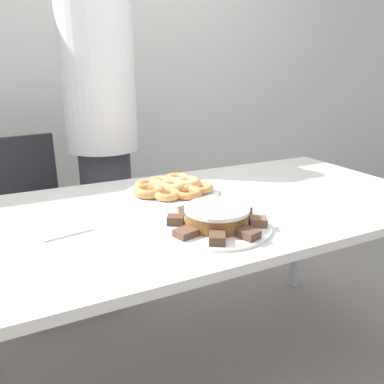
{
  "coord_description": "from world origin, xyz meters",
  "views": [
    {
      "loc": [
        -0.61,
        -1.14,
        1.25
      ],
      "look_at": [
        -0.06,
        -0.02,
        0.84
      ],
      "focal_mm": 35.0,
      "sensor_mm": 36.0,
      "label": 1
    }
  ],
  "objects_px": {
    "person_standing": "(103,140)",
    "frosted_cake": "(217,216)",
    "office_chair_left": "(33,228)",
    "napkin": "(62,229)",
    "plate_donuts": "(173,192)",
    "plate_cake": "(217,226)"
  },
  "relations": [
    {
      "from": "person_standing",
      "to": "frosted_cake",
      "type": "xyz_separation_m",
      "value": [
        0.11,
        -0.97,
        -0.09
      ]
    },
    {
      "from": "office_chair_left",
      "to": "napkin",
      "type": "relative_size",
      "value": 5.41
    },
    {
      "from": "office_chair_left",
      "to": "plate_donuts",
      "type": "height_order",
      "value": "office_chair_left"
    },
    {
      "from": "plate_cake",
      "to": "napkin",
      "type": "height_order",
      "value": "plate_cake"
    },
    {
      "from": "office_chair_left",
      "to": "napkin",
      "type": "xyz_separation_m",
      "value": [
        0.06,
        -0.9,
        0.34
      ]
    },
    {
      "from": "napkin",
      "to": "plate_cake",
      "type": "bearing_deg",
      "value": -24.07
    },
    {
      "from": "plate_donuts",
      "to": "frosted_cake",
      "type": "height_order",
      "value": "frosted_cake"
    },
    {
      "from": "person_standing",
      "to": "office_chair_left",
      "type": "distance_m",
      "value": 0.62
    },
    {
      "from": "plate_cake",
      "to": "frosted_cake",
      "type": "bearing_deg",
      "value": 135.0
    },
    {
      "from": "plate_cake",
      "to": "plate_donuts",
      "type": "height_order",
      "value": "same"
    },
    {
      "from": "office_chair_left",
      "to": "plate_cake",
      "type": "distance_m",
      "value": 1.25
    },
    {
      "from": "office_chair_left",
      "to": "frosted_cake",
      "type": "xyz_separation_m",
      "value": [
        0.49,
        -1.1,
        0.38
      ]
    },
    {
      "from": "plate_donuts",
      "to": "frosted_cake",
      "type": "relative_size",
      "value": 1.83
    },
    {
      "from": "person_standing",
      "to": "napkin",
      "type": "distance_m",
      "value": 0.85
    },
    {
      "from": "plate_cake",
      "to": "frosted_cake",
      "type": "distance_m",
      "value": 0.03
    },
    {
      "from": "plate_cake",
      "to": "frosted_cake",
      "type": "xyz_separation_m",
      "value": [
        -0.0,
        0.0,
        0.03
      ]
    },
    {
      "from": "person_standing",
      "to": "plate_cake",
      "type": "height_order",
      "value": "person_standing"
    },
    {
      "from": "plate_donuts",
      "to": "plate_cake",
      "type": "bearing_deg",
      "value": -92.39
    },
    {
      "from": "office_chair_left",
      "to": "person_standing",
      "type": "bearing_deg",
      "value": -30.28
    },
    {
      "from": "office_chair_left",
      "to": "plate_cake",
      "type": "height_order",
      "value": "office_chair_left"
    },
    {
      "from": "plate_donuts",
      "to": "frosted_cake",
      "type": "distance_m",
      "value": 0.38
    },
    {
      "from": "person_standing",
      "to": "napkin",
      "type": "height_order",
      "value": "person_standing"
    }
  ]
}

